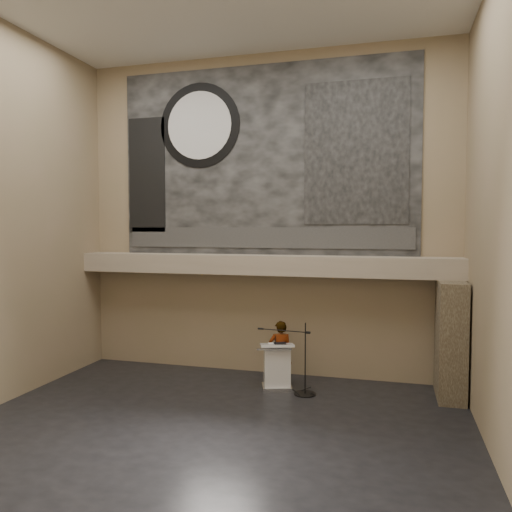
% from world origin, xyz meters
% --- Properties ---
extents(floor, '(10.00, 10.00, 0.00)m').
position_xyz_m(floor, '(0.00, 0.00, 0.00)').
color(floor, black).
rests_on(floor, ground).
extents(wall_back, '(10.00, 0.02, 8.50)m').
position_xyz_m(wall_back, '(0.00, 4.00, 4.25)').
color(wall_back, '#817252').
rests_on(wall_back, floor).
extents(wall_front, '(10.00, 0.02, 8.50)m').
position_xyz_m(wall_front, '(0.00, -4.00, 4.25)').
color(wall_front, '#817252').
rests_on(wall_front, floor).
extents(wall_right, '(0.02, 8.00, 8.50)m').
position_xyz_m(wall_right, '(5.00, 0.00, 4.25)').
color(wall_right, '#817252').
rests_on(wall_right, floor).
extents(soffit, '(10.00, 0.80, 0.50)m').
position_xyz_m(soffit, '(0.00, 3.60, 2.95)').
color(soffit, gray).
rests_on(soffit, wall_back).
extents(sprinkler_left, '(0.04, 0.04, 0.06)m').
position_xyz_m(sprinkler_left, '(-1.60, 3.55, 2.67)').
color(sprinkler_left, '#B2893D').
rests_on(sprinkler_left, soffit).
extents(sprinkler_right, '(0.04, 0.04, 0.06)m').
position_xyz_m(sprinkler_right, '(1.90, 3.55, 2.67)').
color(sprinkler_right, '#B2893D').
rests_on(sprinkler_right, soffit).
extents(banner, '(8.00, 0.05, 5.00)m').
position_xyz_m(banner, '(0.00, 3.97, 5.70)').
color(banner, black).
rests_on(banner, wall_back).
extents(banner_text_strip, '(7.76, 0.02, 0.55)m').
position_xyz_m(banner_text_strip, '(0.00, 3.93, 3.65)').
color(banner_text_strip, '#2C2C2C').
rests_on(banner_text_strip, banner).
extents(banner_clock_rim, '(2.30, 0.02, 2.30)m').
position_xyz_m(banner_clock_rim, '(-1.80, 3.93, 6.70)').
color(banner_clock_rim, black).
rests_on(banner_clock_rim, banner).
extents(banner_clock_face, '(1.84, 0.02, 1.84)m').
position_xyz_m(banner_clock_face, '(-1.80, 3.91, 6.70)').
color(banner_clock_face, silver).
rests_on(banner_clock_face, banner).
extents(banner_building_print, '(2.60, 0.02, 3.60)m').
position_xyz_m(banner_building_print, '(2.40, 3.93, 5.80)').
color(banner_building_print, black).
rests_on(banner_building_print, banner).
extents(banner_brick_print, '(1.10, 0.02, 3.20)m').
position_xyz_m(banner_brick_print, '(-3.40, 3.93, 5.40)').
color(banner_brick_print, black).
rests_on(banner_brick_print, banner).
extents(stone_pier, '(0.60, 1.40, 2.70)m').
position_xyz_m(stone_pier, '(4.65, 3.15, 1.35)').
color(stone_pier, '#423728').
rests_on(stone_pier, floor).
extents(lectern, '(0.93, 0.79, 1.14)m').
position_xyz_m(lectern, '(0.66, 2.72, 0.55)').
color(lectern, silver).
rests_on(lectern, floor).
extents(binder, '(0.34, 0.31, 0.04)m').
position_xyz_m(binder, '(0.74, 2.68, 1.12)').
color(binder, black).
rests_on(binder, lectern).
extents(papers, '(0.32, 0.36, 0.00)m').
position_xyz_m(papers, '(0.58, 2.68, 1.10)').
color(papers, silver).
rests_on(papers, lectern).
extents(speaker_person, '(0.67, 0.54, 1.59)m').
position_xyz_m(speaker_person, '(0.66, 3.10, 0.80)').
color(speaker_person, white).
rests_on(speaker_person, floor).
extents(mic_stand, '(1.44, 0.52, 1.70)m').
position_xyz_m(mic_stand, '(1.36, 2.48, 0.25)').
color(mic_stand, black).
rests_on(mic_stand, floor).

